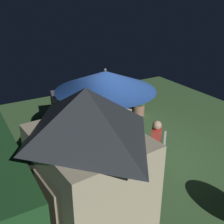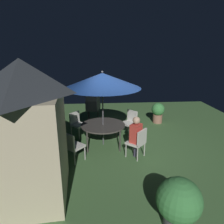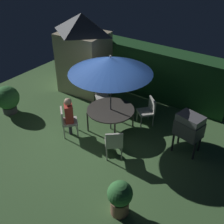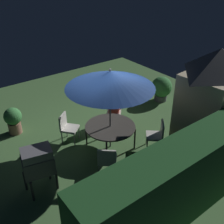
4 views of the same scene
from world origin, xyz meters
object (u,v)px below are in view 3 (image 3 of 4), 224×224
at_px(patio_umbrella, 110,65).
at_px(potted_plant_by_shed, 120,197).
at_px(chair_toward_house, 102,94).
at_px(potted_plant_by_grill, 8,99).
at_px(garden_shed, 84,53).
at_px(chair_far_side, 114,142).
at_px(person_in_red, 69,112).
at_px(chair_near_shed, 67,120).
at_px(chair_toward_hedge, 148,110).
at_px(patio_table, 111,111).
at_px(bbq_grill, 189,126).

bearing_deg(patio_umbrella, potted_plant_by_shed, -51.01).
xyz_separation_m(chair_toward_house, potted_plant_by_grill, (-2.39, -2.12, 0.01)).
height_order(garden_shed, patio_umbrella, garden_shed).
relative_size(chair_far_side, person_in_red, 0.71).
distance_m(chair_toward_house, potted_plant_by_shed, 4.50).
relative_size(chair_near_shed, chair_toward_hedge, 1.00).
xyz_separation_m(garden_shed, chair_near_shed, (1.43, -2.57, -0.98)).
height_order(patio_table, bbq_grill, bbq_grill).
distance_m(patio_table, potted_plant_by_shed, 3.15).
distance_m(patio_table, potted_plant_by_grill, 3.62).
distance_m(chair_toward_hedge, potted_plant_by_grill, 4.72).
xyz_separation_m(bbq_grill, chair_toward_house, (-3.37, 0.55, -0.33)).
height_order(patio_umbrella, chair_far_side, patio_umbrella).
bearing_deg(garden_shed, chair_far_side, -39.40).
xyz_separation_m(bbq_grill, potted_plant_by_shed, (-0.37, -2.80, -0.35)).
height_order(garden_shed, potted_plant_by_grill, garden_shed).
relative_size(bbq_grill, chair_toward_house, 1.33).
bearing_deg(bbq_grill, chair_toward_house, 170.77).
xyz_separation_m(chair_near_shed, potted_plant_by_grill, (-2.49, -0.22, 0.01)).
bearing_deg(potted_plant_by_shed, chair_toward_hedge, 109.32).
xyz_separation_m(chair_near_shed, chair_toward_hedge, (1.71, 1.92, 0.00)).
distance_m(garden_shed, potted_plant_by_shed, 5.99).
bearing_deg(chair_near_shed, chair_toward_house, 93.12).
relative_size(garden_shed, bbq_grill, 2.45).
bearing_deg(person_in_red, patio_table, 47.40).
relative_size(patio_umbrella, potted_plant_by_shed, 2.78).
bearing_deg(chair_near_shed, chair_far_side, -1.41).
height_order(chair_toward_house, potted_plant_by_grill, potted_plant_by_grill).
height_order(patio_umbrella, person_in_red, patio_umbrella).
height_order(chair_near_shed, potted_plant_by_shed, chair_near_shed).
bearing_deg(garden_shed, bbq_grill, -14.62).
xyz_separation_m(patio_table, bbq_grill, (2.35, 0.36, 0.17)).
height_order(chair_far_side, chair_toward_house, same).
xyz_separation_m(patio_table, chair_near_shed, (-0.91, -0.99, -0.16)).
distance_m(potted_plant_by_grill, person_in_red, 2.58).
relative_size(patio_table, chair_near_shed, 1.61).
bearing_deg(garden_shed, potted_plant_by_shed, -42.97).
bearing_deg(bbq_grill, chair_toward_hedge, 159.78).
distance_m(bbq_grill, potted_plant_by_shed, 2.85).
bearing_deg(chair_far_side, patio_table, 129.13).
height_order(bbq_grill, chair_toward_hedge, bbq_grill).
xyz_separation_m(patio_table, patio_umbrella, (0.00, -0.00, 1.49)).
distance_m(chair_near_shed, potted_plant_by_grill, 2.50).
distance_m(chair_near_shed, chair_toward_house, 1.90).
height_order(garden_shed, chair_toward_house, garden_shed).
xyz_separation_m(chair_toward_hedge, potted_plant_by_grill, (-4.20, -2.14, 0.01)).
bearing_deg(patio_table, bbq_grill, 8.62).
relative_size(chair_toward_hedge, person_in_red, 0.71).
relative_size(patio_table, person_in_red, 1.15).
height_order(chair_near_shed, chair_far_side, same).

